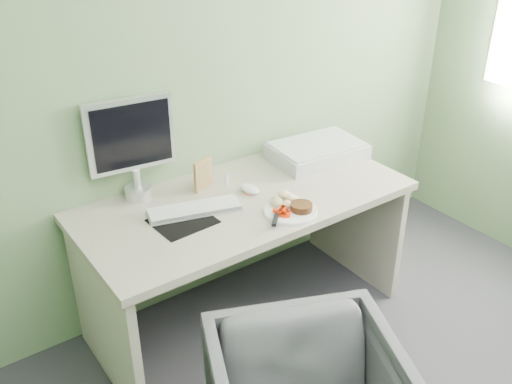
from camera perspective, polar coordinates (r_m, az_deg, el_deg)
wall_back at (r=2.79m, az=-5.67°, el=13.80°), size 3.50×0.00×3.50m
desk at (r=2.82m, az=-1.03°, el=-3.79°), size 1.60×0.75×0.73m
plate at (r=2.60m, az=3.46°, el=-1.92°), size 0.25×0.25×0.01m
steak at (r=2.59m, az=4.56°, el=-1.50°), size 0.13×0.13×0.03m
potato_pile at (r=2.64m, az=3.07°, el=-0.55°), size 0.11×0.08×0.06m
carrot_heap at (r=2.55m, az=2.67°, el=-1.90°), size 0.07×0.07×0.04m
steak_knife at (r=2.53m, az=2.05°, el=-2.40°), size 0.18×0.18×0.02m
mousepad at (r=2.55m, az=-7.33°, el=-2.90°), size 0.27×0.24×0.00m
keyboard at (r=2.61m, az=-6.16°, el=-1.69°), size 0.44×0.23×0.02m
computer_mouse at (r=2.75m, az=-0.64°, el=0.30°), size 0.09×0.13×0.04m
photo_frame at (r=2.78m, az=-5.33°, el=1.80°), size 0.12×0.06×0.16m
eyedrop_bottle at (r=2.83m, az=-2.99°, el=1.33°), size 0.02×0.02×0.06m
scanner at (r=3.12m, az=6.13°, el=4.05°), size 0.52×0.37×0.08m
monitor at (r=2.67m, az=-12.35°, el=4.78°), size 0.41×0.13×0.49m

